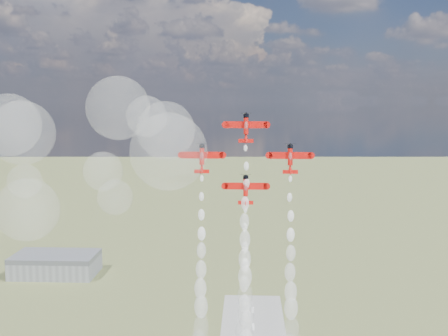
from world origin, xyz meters
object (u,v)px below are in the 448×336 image
Objects in this scene: plane_left at (202,158)px; plane_right at (290,158)px; plane_lead at (246,127)px; plane_slot at (246,189)px; hangar at (56,264)px.

plane_right is at bearing 0.00° from plane_left.
plane_lead reaches higher than plane_slot.
plane_slot is (116.34, -164.14, 75.19)m from hangar.
plane_slot is (0.00, -3.24, -16.62)m from plane_lead.
plane_lead is 14.76m from plane_left.
hangar is at bearing 125.87° from plane_lead.
plane_lead is 16.93m from plane_slot.
plane_left is at bearing 172.36° from plane_slot.
hangar is 218.75m from plane_lead.
plane_slot is at bearing -54.67° from hangar.
plane_left is 24.19m from plane_right.
plane_right reaches higher than hangar.
plane_right is 1.00× the size of plane_slot.
hangar is at bearing 125.33° from plane_slot.
plane_slot is at bearing -7.64° from plane_left.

